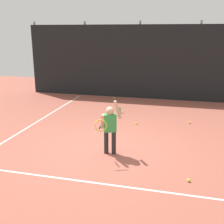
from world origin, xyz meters
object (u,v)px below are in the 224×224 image
tennis_player (110,126)px  tennis_ball_3 (136,123)px  tennis_ball_0 (189,123)px  water_bottle (120,110)px  tennis_ball_1 (114,98)px  tennis_ball_2 (188,180)px

tennis_player → tennis_ball_3: bearing=60.7°
tennis_player → tennis_ball_0: (1.96, 2.94, -0.69)m
water_bottle → tennis_ball_1: bearing=109.2°
tennis_ball_0 → tennis_ball_3: bearing=-163.5°
tennis_player → tennis_ball_1: tennis_player is taller
tennis_player → tennis_ball_3: tennis_player is taller
water_bottle → tennis_ball_0: water_bottle is taller
tennis_player → tennis_ball_1: 5.98m
tennis_ball_0 → tennis_ball_1: (-3.27, 2.85, 0.00)m
tennis_ball_3 → tennis_ball_0: bearing=16.5°
tennis_player → tennis_ball_3: size_ratio=20.46×
water_bottle → tennis_ball_2: water_bottle is taller
tennis_player → tennis_ball_1: size_ratio=20.46×
tennis_ball_2 → tennis_player: bearing=154.0°
tennis_player → tennis_ball_0: size_ratio=20.46×
tennis_ball_1 → tennis_ball_3: bearing=-64.8°
tennis_ball_1 → tennis_ball_3: (1.58, -3.35, 0.00)m
tennis_player → tennis_ball_0: 3.60m
tennis_ball_2 → tennis_ball_3: same height
tennis_ball_0 → tennis_player: bearing=-123.7°
tennis_player → tennis_ball_1: (-1.31, 5.79, -0.69)m
tennis_ball_2 → tennis_ball_3: (-1.63, 3.36, 0.00)m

